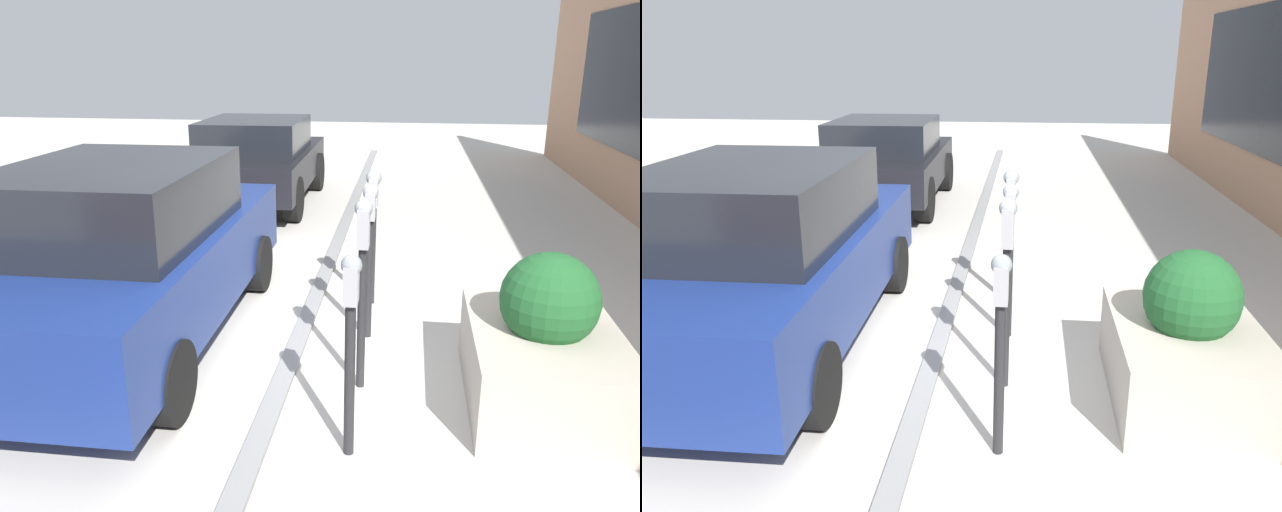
{
  "view_description": "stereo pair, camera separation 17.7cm",
  "coord_description": "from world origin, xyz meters",
  "views": [
    {
      "loc": [
        -4.91,
        -0.85,
        2.53
      ],
      "look_at": [
        0.0,
        -0.16,
        0.93
      ],
      "focal_mm": 35.0,
      "sensor_mm": 36.0,
      "label": 1
    },
    {
      "loc": [
        -4.93,
        -0.68,
        2.53
      ],
      "look_at": [
        0.0,
        -0.16,
        0.93
      ],
      "focal_mm": 35.0,
      "sensor_mm": 36.0,
      "label": 2
    }
  ],
  "objects": [
    {
      "name": "parking_meter_nearest",
      "position": [
        -1.36,
        -0.54,
        0.91
      ],
      "size": [
        0.16,
        0.13,
        1.39
      ],
      "color": "#232326",
      "rests_on": "ground_plane"
    },
    {
      "name": "ground_plane",
      "position": [
        0.0,
        0.0,
        0.0
      ],
      "size": [
        40.0,
        40.0,
        0.0
      ],
      "primitive_type": "plane",
      "color": "beige"
    },
    {
      "name": "planter_box",
      "position": [
        -0.51,
        -1.92,
        0.44
      ],
      "size": [
        1.59,
        1.08,
        1.19
      ],
      "color": "#B2A899",
      "rests_on": "ground_plane"
    },
    {
      "name": "parking_meter_second",
      "position": [
        -0.47,
        -0.55,
        1.03
      ],
      "size": [
        0.16,
        0.14,
        1.53
      ],
      "color": "#232326",
      "rests_on": "ground_plane"
    },
    {
      "name": "parked_car_middle",
      "position": [
        0.14,
        1.63,
        0.84
      ],
      "size": [
        4.34,
        1.95,
        1.66
      ],
      "rotation": [
        0.0,
        0.0,
        0.01
      ],
      "color": "navy",
      "rests_on": "ground_plane"
    },
    {
      "name": "curb_strip",
      "position": [
        0.0,
        0.08,
        0.02
      ],
      "size": [
        24.5,
        0.16,
        0.04
      ],
      "color": "gray",
      "rests_on": "ground_plane"
    },
    {
      "name": "parking_meter_middle",
      "position": [
        0.47,
        -0.54,
        0.95
      ],
      "size": [
        0.17,
        0.14,
        1.45
      ],
      "color": "#232326",
      "rests_on": "ground_plane"
    },
    {
      "name": "parking_meter_fourth",
      "position": [
        1.31,
        -0.52,
        0.97
      ],
      "size": [
        0.19,
        0.16,
        1.43
      ],
      "color": "#232326",
      "rests_on": "ground_plane"
    },
    {
      "name": "parked_car_rear",
      "position": [
        5.75,
        1.77,
        0.79
      ],
      "size": [
        4.01,
        1.95,
        1.49
      ],
      "rotation": [
        0.0,
        0.0,
        0.02
      ],
      "color": "black",
      "rests_on": "ground_plane"
    }
  ]
}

